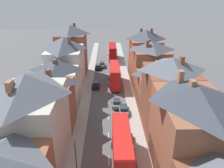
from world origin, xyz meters
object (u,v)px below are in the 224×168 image
(car_parked_left_b, at_px, (114,70))
(street_lamp, at_px, (76,156))
(double_decker_bus_mid_street, at_px, (113,52))
(car_parked_left_a, at_px, (128,141))
(car_mid_white, at_px, (98,67))
(car_far_grey, at_px, (117,103))
(double_decker_bus_far_approaching, at_px, (122,147))
(car_near_silver, at_px, (123,109))
(car_parked_right_a, at_px, (96,84))
(double_decker_bus_lead, at_px, (115,75))
(car_near_blue, at_px, (102,64))

(car_parked_left_b, bearing_deg, street_lamp, -98.65)
(double_decker_bus_mid_street, xyz_separation_m, car_parked_left_a, (1.31, -47.48, -1.98))
(car_parked_left_a, distance_m, car_parked_left_b, 33.76)
(car_mid_white, bearing_deg, street_lamp, -91.52)
(car_far_grey, bearing_deg, double_decker_bus_far_approaching, -90.03)
(car_parked_left_a, bearing_deg, car_far_grey, 95.79)
(car_near_silver, bearing_deg, car_parked_right_a, 115.98)
(car_mid_white, distance_m, car_far_grey, 24.90)
(double_decker_bus_lead, bearing_deg, double_decker_bus_mid_street, 90.00)
(double_decker_bus_far_approaching, bearing_deg, car_mid_white, 96.78)
(double_decker_bus_mid_street, height_order, car_parked_left_b, double_decker_bus_mid_street)
(double_decker_bus_mid_street, height_order, car_near_silver, double_decker_bus_mid_street)
(car_near_blue, distance_m, car_mid_white, 2.48)
(double_decker_bus_lead, relative_size, car_near_silver, 2.35)
(street_lamp, bearing_deg, car_parked_right_a, 87.73)
(double_decker_bus_lead, bearing_deg, double_decker_bus_far_approaching, -90.00)
(car_near_silver, bearing_deg, car_far_grey, 116.98)
(car_near_blue, distance_m, car_parked_left_a, 39.65)
(double_decker_bus_lead, relative_size, double_decker_bus_mid_street, 1.00)
(double_decker_bus_lead, bearing_deg, car_parked_right_a, -161.78)
(double_decker_bus_mid_street, distance_m, car_parked_left_a, 47.54)
(double_decker_bus_mid_street, bearing_deg, car_mid_white, -115.53)
(car_near_silver, relative_size, car_parked_left_a, 1.07)
(car_parked_left_b, bearing_deg, car_mid_white, 144.47)
(double_decker_bus_far_approaching, height_order, car_parked_right_a, double_decker_bus_far_approaching)
(double_decker_bus_far_approaching, distance_m, car_parked_right_a, 27.43)
(double_decker_bus_lead, relative_size, street_lamp, 1.96)
(car_parked_right_a, bearing_deg, double_decker_bus_far_approaching, -79.70)
(double_decker_bus_lead, distance_m, car_mid_white, 13.70)
(car_near_blue, xyz_separation_m, car_far_grey, (3.60, -26.52, -0.04))
(car_parked_left_b, distance_m, car_mid_white, 6.02)
(double_decker_bus_lead, xyz_separation_m, car_parked_left_b, (0.01, 9.14, -1.99))
(car_parked_left_a, relative_size, street_lamp, 0.78)
(double_decker_bus_mid_street, height_order, street_lamp, street_lamp)
(car_parked_left_a, bearing_deg, car_parked_right_a, 105.09)
(car_near_silver, relative_size, car_mid_white, 1.12)
(double_decker_bus_mid_street, xyz_separation_m, car_parked_right_a, (-4.89, -24.49, -1.97))
(double_decker_bus_lead, distance_m, double_decker_bus_far_approaching, 28.53)
(car_parked_left_a, relative_size, car_parked_left_b, 1.02)
(car_mid_white, bearing_deg, car_near_silver, -77.05)
(double_decker_bus_lead, distance_m, car_parked_left_b, 9.35)
(car_near_silver, distance_m, car_parked_left_b, 23.51)
(car_mid_white, bearing_deg, double_decker_bus_far_approaching, -83.22)
(double_decker_bus_mid_street, bearing_deg, double_decker_bus_far_approaching, -90.00)
(car_parked_left_a, xyz_separation_m, car_mid_white, (-6.20, 37.24, -0.04))
(double_decker_bus_mid_street, distance_m, car_far_grey, 34.72)
(double_decker_bus_far_approaching, height_order, car_parked_left_b, double_decker_bus_far_approaching)
(car_parked_right_a, xyz_separation_m, car_far_grey, (4.90, -10.17, -0.04))
(car_near_silver, height_order, car_parked_right_a, car_parked_right_a)
(double_decker_bus_far_approaching, relative_size, car_parked_right_a, 2.53)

